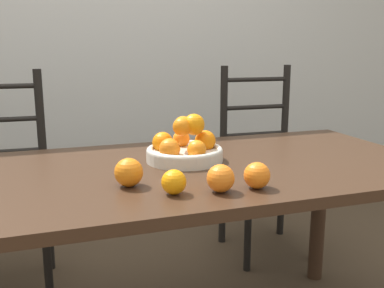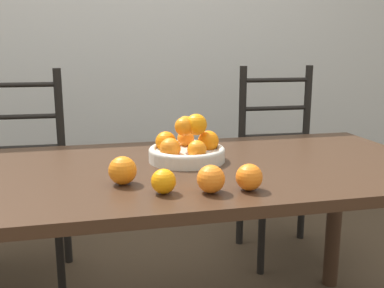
{
  "view_description": "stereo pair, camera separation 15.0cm",
  "coord_description": "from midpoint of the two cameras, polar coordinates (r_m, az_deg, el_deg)",
  "views": [
    {
      "loc": [
        -0.41,
        -1.39,
        1.13
      ],
      "look_at": [
        0.07,
        -0.01,
        0.81
      ],
      "focal_mm": 42.0,
      "sensor_mm": 36.0,
      "label": 1
    },
    {
      "loc": [
        -0.26,
        -1.44,
        1.13
      ],
      "look_at": [
        0.07,
        -0.01,
        0.81
      ],
      "focal_mm": 42.0,
      "sensor_mm": 36.0,
      "label": 2
    }
  ],
  "objects": [
    {
      "name": "chair_left",
      "position": [
        2.26,
        -24.94,
        -5.44
      ],
      "size": [
        0.44,
        0.42,
        1.02
      ],
      "rotation": [
        0.0,
        0.0,
        -0.04
      ],
      "color": "black",
      "rests_on": "ground_plane"
    },
    {
      "name": "orange_loose_2",
      "position": [
        1.24,
        -5.8,
        -4.88
      ],
      "size": [
        0.07,
        0.07,
        0.07
      ],
      "color": "orange",
      "rests_on": "dining_table"
    },
    {
      "name": "dining_table",
      "position": [
        1.54,
        -5.33,
        -6.34
      ],
      "size": [
        1.82,
        0.84,
        0.73
      ],
      "color": "#382316",
      "rests_on": "ground_plane"
    },
    {
      "name": "orange_loose_0",
      "position": [
        1.29,
        4.97,
        -4.04
      ],
      "size": [
        0.08,
        0.08,
        0.08
      ],
      "color": "orange",
      "rests_on": "dining_table"
    },
    {
      "name": "orange_loose_1",
      "position": [
        1.32,
        -11.28,
        -3.6
      ],
      "size": [
        0.08,
        0.08,
        0.08
      ],
      "color": "orange",
      "rests_on": "dining_table"
    },
    {
      "name": "chair_right",
      "position": [
        2.48,
        7.47,
        -2.75
      ],
      "size": [
        0.43,
        0.41,
        1.02
      ],
      "rotation": [
        0.0,
        0.0,
        -0.03
      ],
      "color": "black",
      "rests_on": "ground_plane"
    },
    {
      "name": "wall_back",
      "position": [
        2.9,
        -12.71,
        15.55
      ],
      "size": [
        8.0,
        0.06,
        2.6
      ],
      "color": "beige",
      "rests_on": "ground_plane"
    },
    {
      "name": "orange_loose_3",
      "position": [
        1.25,
        0.23,
        -4.43
      ],
      "size": [
        0.08,
        0.08,
        0.08
      ],
      "color": "orange",
      "rests_on": "dining_table"
    },
    {
      "name": "fruit_bowl",
      "position": [
        1.58,
        -3.67,
        -0.48
      ],
      "size": [
        0.27,
        0.27,
        0.17
      ],
      "color": "beige",
      "rests_on": "dining_table"
    }
  ]
}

